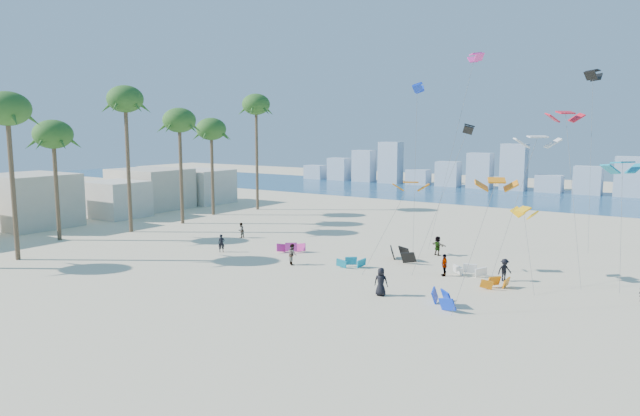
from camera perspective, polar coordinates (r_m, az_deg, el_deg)
The scene contains 10 objects.
ground at distance 39.06m, azimuth -17.09°, elevation -8.94°, with size 220.00×220.00×0.00m, color beige.
ocean at distance 100.46m, azimuth 16.45°, elevation 1.27°, with size 220.00×220.00×0.00m, color navy.
kitesurfer_near at distance 52.54m, azimuth -9.81°, elevation -3.48°, with size 0.59×0.39×1.62m, color black.
kitesurfer_mid at distance 47.09m, azimuth -2.78°, elevation -4.64°, with size 0.84×0.65×1.72m, color gray.
kitesurfers_far at distance 46.09m, azimuth 10.10°, elevation -5.03°, with size 36.93×14.68×1.91m.
grounded_kites at distance 45.22m, azimuth 8.23°, elevation -5.77°, with size 21.10×12.87×1.07m.
flying_kites at distance 49.06m, azimuth 19.25°, elevation 8.36°, with size 20.67×30.49×18.51m.
palm_row at distance 64.52m, azimuth -18.70°, elevation 8.13°, with size 8.85×44.80×15.79m.
beachfront_buildings at distance 77.37m, azimuth -21.16°, elevation 1.14°, with size 11.50×43.00×6.00m.
distant_skyline at distance 110.06m, azimuth 17.47°, elevation 3.39°, with size 85.00×3.00×8.40m.
Camera 1 is at (29.17, -23.49, 11.10)m, focal length 32.05 mm.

